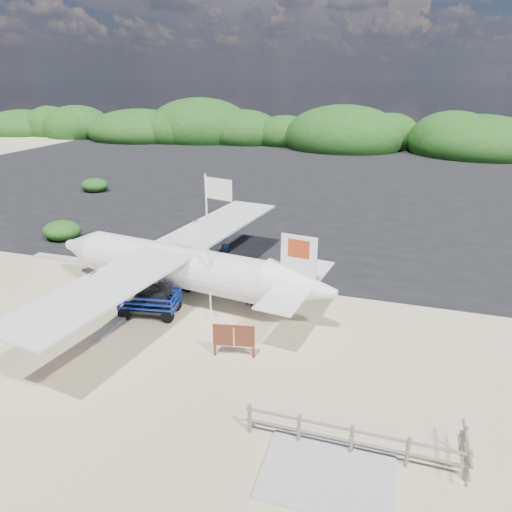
{
  "coord_description": "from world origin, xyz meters",
  "views": [
    {
      "loc": [
        6.34,
        -15.31,
        10.02
      ],
      "look_at": [
        0.43,
        4.08,
        1.97
      ],
      "focal_mm": 32.0,
      "sensor_mm": 36.0,
      "label": 1
    }
  ],
  "objects_px": {
    "flagpole": "(211,317)",
    "crew_c": "(250,289)",
    "crew_b": "(225,261)",
    "baggage_cart": "(151,315)",
    "aircraft_large": "(509,217)",
    "crew_a": "(266,283)",
    "signboard": "(234,356)"
  },
  "relations": [
    {
      "from": "flagpole",
      "to": "crew_c",
      "type": "xyz_separation_m",
      "value": [
        1.32,
        1.63,
        0.81
      ]
    },
    {
      "from": "crew_b",
      "to": "crew_c",
      "type": "xyz_separation_m",
      "value": [
        2.21,
        -2.51,
        -0.16
      ]
    },
    {
      "from": "flagpole",
      "to": "crew_b",
      "type": "relative_size",
      "value": 3.29
    },
    {
      "from": "crew_c",
      "to": "flagpole",
      "type": "bearing_deg",
      "value": 65.56
    },
    {
      "from": "baggage_cart",
      "to": "aircraft_large",
      "type": "bearing_deg",
      "value": 40.76
    },
    {
      "from": "aircraft_large",
      "to": "flagpole",
      "type": "bearing_deg",
      "value": 61.18
    },
    {
      "from": "crew_a",
      "to": "crew_b",
      "type": "bearing_deg",
      "value": -39.88
    },
    {
      "from": "flagpole",
      "to": "crew_a",
      "type": "height_order",
      "value": "flagpole"
    },
    {
      "from": "flagpole",
      "to": "crew_b",
      "type": "height_order",
      "value": "flagpole"
    },
    {
      "from": "crew_a",
      "to": "crew_c",
      "type": "relative_size",
      "value": 1.04
    },
    {
      "from": "signboard",
      "to": "aircraft_large",
      "type": "xyz_separation_m",
      "value": [
        13.81,
        23.55,
        0.0
      ]
    },
    {
      "from": "baggage_cart",
      "to": "flagpole",
      "type": "distance_m",
      "value": 2.73
    },
    {
      "from": "signboard",
      "to": "aircraft_large",
      "type": "bearing_deg",
      "value": 49.08
    },
    {
      "from": "crew_c",
      "to": "aircraft_large",
      "type": "height_order",
      "value": "aircraft_large"
    },
    {
      "from": "signboard",
      "to": "flagpole",
      "type": "bearing_deg",
      "value": 117.27
    },
    {
      "from": "signboard",
      "to": "crew_c",
      "type": "relative_size",
      "value": 1.04
    },
    {
      "from": "crew_a",
      "to": "crew_b",
      "type": "relative_size",
      "value": 0.87
    },
    {
      "from": "signboard",
      "to": "crew_a",
      "type": "xyz_separation_m",
      "value": [
        -0.13,
        4.99,
        0.85
      ]
    },
    {
      "from": "signboard",
      "to": "crew_c",
      "type": "xyz_separation_m",
      "value": [
        -0.7,
        4.23,
        0.81
      ]
    },
    {
      "from": "crew_b",
      "to": "aircraft_large",
      "type": "xyz_separation_m",
      "value": [
        16.71,
        16.81,
        -0.97
      ]
    },
    {
      "from": "crew_a",
      "to": "aircraft_large",
      "type": "bearing_deg",
      "value": -134.6
    },
    {
      "from": "signboard",
      "to": "aircraft_large",
      "type": "distance_m",
      "value": 27.3
    },
    {
      "from": "flagpole",
      "to": "crew_a",
      "type": "relative_size",
      "value": 3.78
    },
    {
      "from": "crew_b",
      "to": "crew_c",
      "type": "relative_size",
      "value": 1.2
    },
    {
      "from": "baggage_cart",
      "to": "crew_b",
      "type": "bearing_deg",
      "value": 61.05
    },
    {
      "from": "flagpole",
      "to": "aircraft_large",
      "type": "xyz_separation_m",
      "value": [
        15.82,
        20.95,
        0.0
      ]
    },
    {
      "from": "baggage_cart",
      "to": "crew_c",
      "type": "distance_m",
      "value": 4.64
    },
    {
      "from": "baggage_cart",
      "to": "aircraft_large",
      "type": "relative_size",
      "value": 0.16
    },
    {
      "from": "flagpole",
      "to": "crew_b",
      "type": "distance_m",
      "value": 4.35
    },
    {
      "from": "baggage_cart",
      "to": "crew_c",
      "type": "bearing_deg",
      "value": 20.93
    },
    {
      "from": "crew_c",
      "to": "aircraft_large",
      "type": "xyz_separation_m",
      "value": [
        14.51,
        19.32,
        -0.81
      ]
    },
    {
      "from": "flagpole",
      "to": "aircraft_large",
      "type": "distance_m",
      "value": 26.26
    }
  ]
}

